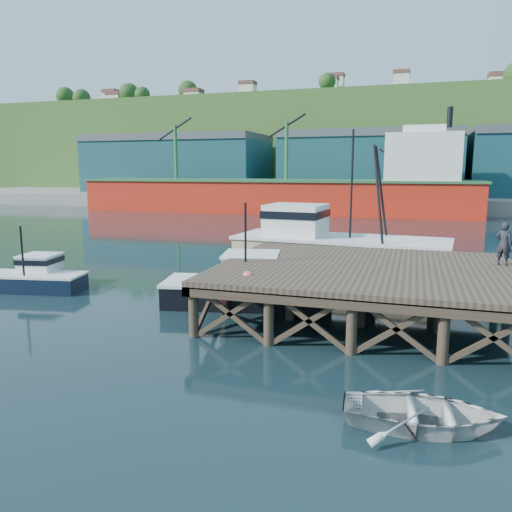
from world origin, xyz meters
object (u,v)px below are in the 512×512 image
at_px(boat_navy, 33,277).
at_px(dockworker, 504,244).
at_px(boat_black, 249,285).
at_px(dinghy, 423,413).
at_px(trawler, 335,244).

distance_m(boat_navy, dockworker, 22.23).
bearing_deg(boat_black, boat_navy, 172.72).
bearing_deg(dockworker, dinghy, 97.74).
relative_size(boat_navy, dockworker, 3.13).
xyz_separation_m(boat_navy, trawler, (14.04, 8.90, 1.04)).
bearing_deg(boat_navy, dinghy, -34.76).
xyz_separation_m(trawler, dinghy, (4.75, -17.51, -1.32)).
height_order(boat_black, trawler, trawler).
distance_m(boat_black, dockworker, 10.99).
distance_m(boat_navy, trawler, 16.66).
bearing_deg(boat_navy, boat_black, -6.15).
bearing_deg(dinghy, trawler, 9.79).
bearing_deg(boat_black, dockworker, -3.10).
bearing_deg(dinghy, boat_navy, 60.01).
bearing_deg(boat_black, dinghy, -62.79).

